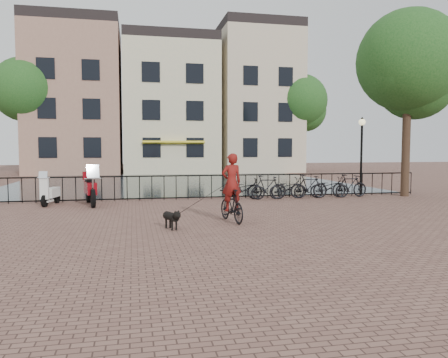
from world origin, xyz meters
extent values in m
plane|color=brown|center=(0.00, 0.00, 0.00)|extent=(100.00, 100.00, 0.00)
plane|color=black|center=(0.00, 17.30, 0.00)|extent=(20.00, 20.00, 0.00)
cube|color=black|center=(0.00, 8.00, 1.00)|extent=(20.00, 0.05, 0.05)
cube|color=black|center=(0.00, 8.00, 0.08)|extent=(20.00, 0.05, 0.05)
cube|color=#986A58|center=(-7.50, 30.00, 6.00)|extent=(7.50, 9.00, 12.00)
cube|color=black|center=(-7.50, 30.00, 12.40)|extent=(7.50, 9.00, 0.80)
cube|color=beige|center=(0.50, 30.00, 5.50)|extent=(8.00, 9.00, 11.00)
cube|color=black|center=(0.50, 30.00, 11.40)|extent=(8.00, 9.00, 0.80)
cube|color=yellow|center=(0.50, 25.30, 2.60)|extent=(5.00, 0.60, 0.15)
cube|color=beige|center=(8.50, 30.00, 6.25)|extent=(7.00, 9.00, 12.50)
cube|color=black|center=(8.50, 30.00, 12.90)|extent=(7.00, 9.00, 0.80)
cylinder|color=black|center=(-11.00, 27.00, 3.15)|extent=(0.36, 0.36, 6.30)
sphere|color=#174718|center=(-11.00, 27.00, 6.75)|extent=(5.04, 5.04, 5.04)
cylinder|color=black|center=(9.20, 7.30, 2.80)|extent=(0.36, 0.36, 5.60)
sphere|color=#174718|center=(9.20, 7.30, 6.00)|extent=(4.48, 4.48, 4.48)
cylinder|color=black|center=(12.00, 27.00, 2.97)|extent=(0.36, 0.36, 5.95)
sphere|color=#174718|center=(12.00, 27.00, 6.38)|extent=(4.76, 4.76, 4.76)
cylinder|color=black|center=(7.20, 7.60, 1.60)|extent=(0.10, 0.10, 3.20)
sphere|color=beige|center=(7.20, 7.60, 3.30)|extent=(0.30, 0.30, 0.30)
imported|color=black|center=(0.05, 2.16, 0.51)|extent=(0.78, 1.77, 1.03)
imported|color=maroon|center=(0.05, 2.16, 1.33)|extent=(0.81, 0.60, 2.01)
imported|color=black|center=(1.80, 7.40, 0.45)|extent=(1.77, 0.77, 0.90)
imported|color=black|center=(2.75, 7.40, 0.50)|extent=(1.71, 0.69, 1.00)
imported|color=black|center=(3.70, 7.40, 0.45)|extent=(1.76, 0.75, 0.90)
imported|color=black|center=(4.65, 7.40, 0.50)|extent=(1.68, 0.51, 1.00)
imported|color=black|center=(5.60, 7.40, 0.45)|extent=(1.77, 0.77, 0.90)
imported|color=black|center=(6.55, 7.40, 0.50)|extent=(1.68, 0.55, 1.00)
camera|label=1|loc=(-2.74, -10.15, 2.15)|focal=35.00mm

